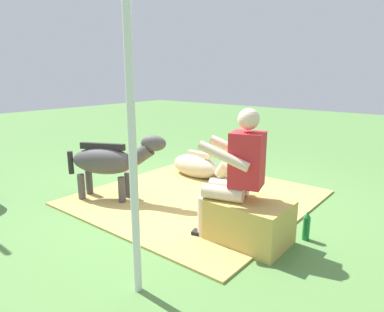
{
  "coord_description": "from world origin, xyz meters",
  "views": [
    {
      "loc": [
        -2.77,
        3.18,
        1.62
      ],
      "look_at": [
        -0.01,
        -0.24,
        0.55
      ],
      "focal_mm": 32.18,
      "sensor_mm": 36.0,
      "label": 1
    }
  ],
  "objects_px": {
    "hay_bale": "(249,221)",
    "soda_bottle": "(306,226)",
    "person_seated": "(235,170)",
    "tent_pole_left": "(132,135)",
    "pony_standing": "(110,161)",
    "pony_lying": "(200,167)"
  },
  "relations": [
    {
      "from": "hay_bale",
      "to": "soda_bottle",
      "type": "bearing_deg",
      "value": -136.67
    },
    {
      "from": "person_seated",
      "to": "tent_pole_left",
      "type": "xyz_separation_m",
      "value": [
        0.11,
        1.18,
        0.49
      ]
    },
    {
      "from": "pony_standing",
      "to": "pony_lying",
      "type": "height_order",
      "value": "pony_standing"
    },
    {
      "from": "pony_standing",
      "to": "pony_lying",
      "type": "bearing_deg",
      "value": -102.38
    },
    {
      "from": "pony_standing",
      "to": "soda_bottle",
      "type": "distance_m",
      "value": 2.47
    },
    {
      "from": "hay_bale",
      "to": "pony_standing",
      "type": "height_order",
      "value": "pony_standing"
    },
    {
      "from": "person_seated",
      "to": "tent_pole_left",
      "type": "bearing_deg",
      "value": 84.53
    },
    {
      "from": "pony_lying",
      "to": "soda_bottle",
      "type": "relative_size",
      "value": 4.51
    },
    {
      "from": "pony_standing",
      "to": "soda_bottle",
      "type": "height_order",
      "value": "pony_standing"
    },
    {
      "from": "soda_bottle",
      "to": "tent_pole_left",
      "type": "xyz_separation_m",
      "value": [
        0.69,
        1.6,
        1.06
      ]
    },
    {
      "from": "hay_bale",
      "to": "pony_standing",
      "type": "bearing_deg",
      "value": 3.42
    },
    {
      "from": "hay_bale",
      "to": "tent_pole_left",
      "type": "height_order",
      "value": "tent_pole_left"
    },
    {
      "from": "tent_pole_left",
      "to": "person_seated",
      "type": "bearing_deg",
      "value": -95.47
    },
    {
      "from": "hay_bale",
      "to": "pony_standing",
      "type": "distance_m",
      "value": 1.99
    },
    {
      "from": "person_seated",
      "to": "pony_standing",
      "type": "distance_m",
      "value": 1.82
    },
    {
      "from": "hay_bale",
      "to": "soda_bottle",
      "type": "xyz_separation_m",
      "value": [
        -0.42,
        -0.4,
        -0.07
      ]
    },
    {
      "from": "soda_bottle",
      "to": "pony_lying",
      "type": "bearing_deg",
      "value": -24.94
    },
    {
      "from": "pony_lying",
      "to": "soda_bottle",
      "type": "xyz_separation_m",
      "value": [
        -2.06,
        0.96,
        -0.05
      ]
    },
    {
      "from": "hay_bale",
      "to": "tent_pole_left",
      "type": "bearing_deg",
      "value": 77.44
    },
    {
      "from": "pony_lying",
      "to": "tent_pole_left",
      "type": "xyz_separation_m",
      "value": [
        -1.37,
        2.56,
        1.01
      ]
    },
    {
      "from": "person_seated",
      "to": "pony_lying",
      "type": "height_order",
      "value": "person_seated"
    },
    {
      "from": "pony_lying",
      "to": "soda_bottle",
      "type": "distance_m",
      "value": 2.27
    }
  ]
}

